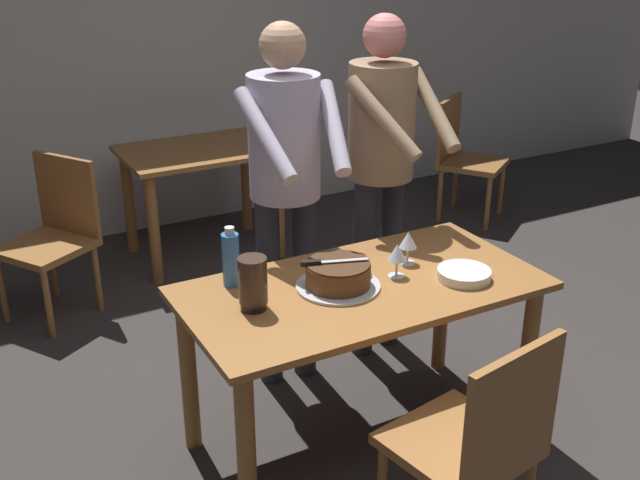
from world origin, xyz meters
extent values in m
plane|color=#383330|center=(0.00, 0.00, 0.00)|extent=(14.00, 14.00, 0.00)
cube|color=silver|center=(0.00, 2.90, 1.35)|extent=(10.00, 0.12, 2.70)
cube|color=#9E6633|center=(0.00, 0.00, 0.73)|extent=(1.46, 0.75, 0.03)
cylinder|color=#9E6633|center=(-0.66, -0.30, 0.36)|extent=(0.07, 0.07, 0.72)
cylinder|color=#9E6633|center=(0.66, -0.30, 0.36)|extent=(0.07, 0.07, 0.72)
cylinder|color=#9E6633|center=(-0.66, 0.30, 0.36)|extent=(0.07, 0.07, 0.72)
cylinder|color=#9E6633|center=(0.66, 0.30, 0.36)|extent=(0.07, 0.07, 0.72)
cylinder|color=silver|center=(-0.10, 0.03, 0.76)|extent=(0.34, 0.34, 0.01)
cylinder|color=brown|center=(-0.10, 0.03, 0.81)|extent=(0.26, 0.26, 0.09)
cylinder|color=#432A18|center=(-0.10, 0.03, 0.86)|extent=(0.25, 0.25, 0.01)
cube|color=silver|center=(-0.08, 0.02, 0.87)|extent=(0.20, 0.08, 0.00)
cube|color=black|center=(-0.20, 0.06, 0.87)|extent=(0.08, 0.05, 0.02)
cylinder|color=white|center=(0.39, -0.15, 0.76)|extent=(0.22, 0.22, 0.01)
cylinder|color=white|center=(0.39, -0.15, 0.77)|extent=(0.22, 0.22, 0.01)
cylinder|color=white|center=(0.39, -0.15, 0.78)|extent=(0.22, 0.22, 0.01)
cylinder|color=white|center=(0.39, -0.15, 0.79)|extent=(0.22, 0.22, 0.01)
cylinder|color=silver|center=(0.28, 0.09, 0.75)|extent=(0.07, 0.07, 0.00)
cylinder|color=silver|center=(0.28, 0.09, 0.79)|extent=(0.01, 0.01, 0.07)
cone|color=silver|center=(0.28, 0.09, 0.86)|extent=(0.08, 0.08, 0.07)
cylinder|color=silver|center=(0.16, 0.00, 0.75)|extent=(0.07, 0.07, 0.00)
cylinder|color=silver|center=(0.16, 0.00, 0.79)|extent=(0.01, 0.01, 0.07)
cone|color=silver|center=(0.16, 0.00, 0.86)|extent=(0.08, 0.08, 0.07)
cylinder|color=#387AC6|center=(-0.46, 0.25, 0.86)|extent=(0.07, 0.07, 0.22)
cylinder|color=silver|center=(-0.46, 0.25, 0.98)|extent=(0.04, 0.04, 0.03)
cylinder|color=black|center=(-0.47, 0.02, 0.77)|extent=(0.10, 0.10, 0.03)
cylinder|color=#3F2D23|center=(-0.47, 0.02, 0.87)|extent=(0.11, 0.11, 0.18)
cylinder|color=#2D2D38|center=(0.04, 0.59, 0.47)|extent=(0.11, 0.11, 0.95)
cylinder|color=#2D2D38|center=(-0.14, 0.60, 0.47)|extent=(0.11, 0.11, 0.95)
cylinder|color=#B7ADC6|center=(-0.05, 0.60, 1.23)|extent=(0.32, 0.32, 0.55)
sphere|color=tan|center=(-0.05, 0.60, 1.62)|extent=(0.20, 0.20, 0.20)
cylinder|color=#B7ADC6|center=(0.09, 0.40, 1.30)|extent=(0.19, 0.42, 0.34)
cylinder|color=#B7ADC6|center=(-0.22, 0.43, 1.30)|extent=(0.12, 0.42, 0.34)
cylinder|color=#2D2D38|center=(0.57, 0.64, 0.47)|extent=(0.11, 0.11, 0.95)
cylinder|color=#2D2D38|center=(0.39, 0.61, 0.47)|extent=(0.11, 0.11, 0.95)
cylinder|color=#997A5B|center=(0.48, 0.63, 1.23)|extent=(0.32, 0.32, 0.55)
sphere|color=#D37A72|center=(0.48, 0.63, 1.62)|extent=(0.20, 0.20, 0.20)
cylinder|color=#997A5B|center=(0.66, 0.47, 1.30)|extent=(0.10, 0.42, 0.34)
cylinder|color=#997A5B|center=(0.35, 0.42, 1.30)|extent=(0.21, 0.41, 0.34)
cube|color=#9E6633|center=(-0.02, -0.68, 0.43)|extent=(0.51, 0.51, 0.04)
cylinder|color=#9E6633|center=(0.13, -0.46, 0.21)|extent=(0.04, 0.04, 0.41)
cube|color=#9E6633|center=(0.02, -0.88, 0.68)|extent=(0.44, 0.11, 0.45)
cube|color=#9E6633|center=(0.13, 2.20, 0.72)|extent=(1.00, 0.70, 0.03)
cylinder|color=#9E6633|center=(-0.30, 1.92, 0.35)|extent=(0.07, 0.07, 0.71)
cylinder|color=#9E6633|center=(0.55, 1.92, 0.35)|extent=(0.07, 0.07, 0.71)
cylinder|color=#9E6633|center=(-0.30, 2.47, 0.35)|extent=(0.07, 0.07, 0.71)
cylinder|color=#9E6633|center=(0.55, 2.47, 0.35)|extent=(0.07, 0.07, 0.71)
cube|color=#9E6633|center=(-0.95, 1.79, 0.43)|extent=(0.61, 0.61, 0.04)
cylinder|color=#9E6633|center=(-1.01, 1.54, 0.21)|extent=(0.04, 0.04, 0.41)
cylinder|color=#9E6633|center=(-1.21, 1.85, 0.21)|extent=(0.04, 0.04, 0.41)
cylinder|color=#9E6633|center=(-0.70, 1.73, 0.21)|extent=(0.04, 0.04, 0.41)
cylinder|color=#9E6633|center=(-0.90, 2.04, 0.21)|extent=(0.04, 0.04, 0.41)
cube|color=#9E6633|center=(-0.78, 1.90, 0.68)|extent=(0.26, 0.39, 0.45)
cube|color=#9E6633|center=(2.12, 1.87, 0.43)|extent=(0.61, 0.61, 0.04)
cylinder|color=#9E6633|center=(2.37, 1.82, 0.21)|extent=(0.04, 0.04, 0.41)
cylinder|color=#9E6633|center=(2.07, 1.62, 0.21)|extent=(0.04, 0.04, 0.41)
cylinder|color=#9E6633|center=(2.17, 2.12, 0.21)|extent=(0.04, 0.04, 0.41)
cylinder|color=#9E6633|center=(1.87, 1.92, 0.21)|extent=(0.04, 0.04, 0.41)
cube|color=#9E6633|center=(2.01, 2.04, 0.68)|extent=(0.38, 0.27, 0.45)
camera|label=1|loc=(-1.47, -2.34, 2.12)|focal=42.88mm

